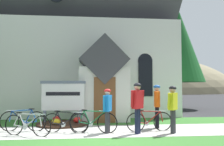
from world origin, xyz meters
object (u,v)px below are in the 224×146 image
object	(u,v)px
cyclist_in_blue_jersey	(173,106)
cyclist_in_green_jersey	(108,108)
church_sign	(63,97)
cyclist_in_yellow_jersey	(157,103)
bicycle_black	(27,125)
roadside_conifer	(178,45)
bicycle_blue	(149,121)
bicycle_red	(93,122)
bicycle_yellow	(23,121)
cyclist_in_white_jersey	(138,103)
bicycle_white	(65,122)

from	to	relation	value
cyclist_in_blue_jersey	cyclist_in_green_jersey	bearing A→B (deg)	173.12
church_sign	cyclist_in_yellow_jersey	distance (m)	4.14
church_sign	bicycle_black	world-z (taller)	church_sign
roadside_conifer	bicycle_blue	bearing A→B (deg)	-117.07
cyclist_in_green_jersey	cyclist_in_yellow_jersey	bearing A→B (deg)	22.74
cyclist_in_blue_jersey	cyclist_in_yellow_jersey	size ratio (longest dim) A/B	0.97
bicycle_red	bicycle_yellow	world-z (taller)	bicycle_yellow
cyclist_in_white_jersey	roadside_conifer	size ratio (longest dim) A/B	0.23
bicycle_blue	bicycle_yellow	bearing A→B (deg)	174.01
bicycle_white	cyclist_in_white_jersey	world-z (taller)	cyclist_in_white_jersey
cyclist_in_green_jersey	bicycle_blue	bearing A→B (deg)	9.63
bicycle_white	cyclist_in_yellow_jersey	bearing A→B (deg)	9.84
bicycle_yellow	cyclist_in_blue_jersey	xyz separation A→B (m)	(5.41, -1.04, 0.59)
cyclist_in_green_jersey	cyclist_in_white_jersey	size ratio (longest dim) A/B	0.88
cyclist_in_green_jersey	cyclist_in_white_jersey	world-z (taller)	cyclist_in_white_jersey
bicycle_yellow	bicycle_blue	bearing A→B (deg)	-5.99
bicycle_white	cyclist_in_blue_jersey	distance (m)	3.89
roadside_conifer	bicycle_yellow	bearing A→B (deg)	-137.28
church_sign	bicycle_white	world-z (taller)	church_sign
church_sign	bicycle_white	xyz separation A→B (m)	(0.29, -2.14, -0.84)
cyclist_in_white_jersey	bicycle_yellow	bearing A→B (deg)	166.44
cyclist_in_yellow_jersey	roadside_conifer	distance (m)	10.25
bicycle_black	cyclist_in_blue_jersey	size ratio (longest dim) A/B	0.99
cyclist_in_yellow_jersey	bicycle_black	bearing A→B (deg)	-167.63
bicycle_white	cyclist_in_green_jersey	xyz separation A→B (m)	(1.50, -0.25, 0.54)
church_sign	cyclist_in_yellow_jersey	world-z (taller)	church_sign
bicycle_red	cyclist_in_blue_jersey	distance (m)	2.93
bicycle_red	cyclist_in_white_jersey	distance (m)	1.75
cyclist_in_blue_jersey	bicycle_blue	bearing A→B (deg)	142.96
cyclist_in_white_jersey	cyclist_in_green_jersey	bearing A→B (deg)	167.08
bicycle_black	bicycle_yellow	bearing A→B (deg)	111.19
bicycle_red	cyclist_in_blue_jersey	size ratio (longest dim) A/B	1.03
bicycle_blue	bicycle_red	size ratio (longest dim) A/B	1.02
roadside_conifer	bicycle_white	bearing A→B (deg)	-130.27
church_sign	bicycle_red	bearing A→B (deg)	-59.93
bicycle_blue	cyclist_in_white_jersey	distance (m)	1.01
bicycle_blue	cyclist_in_green_jersey	xyz separation A→B (m)	(-1.58, -0.27, 0.53)
cyclist_in_blue_jersey	cyclist_in_yellow_jersey	bearing A→B (deg)	102.32
bicycle_white	bicycle_black	bearing A→B (deg)	-160.64
church_sign	cyclist_in_blue_jersey	bearing A→B (deg)	-33.07
bicycle_white	bicycle_red	size ratio (longest dim) A/B	0.97
bicycle_blue	cyclist_in_yellow_jersey	bearing A→B (deg)	51.31
cyclist_in_white_jersey	roadside_conifer	distance (m)	11.58
bicycle_yellow	cyclist_in_yellow_jersey	world-z (taller)	cyclist_in_yellow_jersey
church_sign	bicycle_red	distance (m)	2.66
bicycle_black	cyclist_in_green_jersey	bearing A→B (deg)	3.92
church_sign	roadside_conifer	world-z (taller)	roadside_conifer
bicycle_red	bicycle_black	bearing A→B (deg)	-170.15
bicycle_yellow	church_sign	bearing A→B (deg)	51.07
bicycle_white	cyclist_in_blue_jersey	size ratio (longest dim) A/B	1.00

